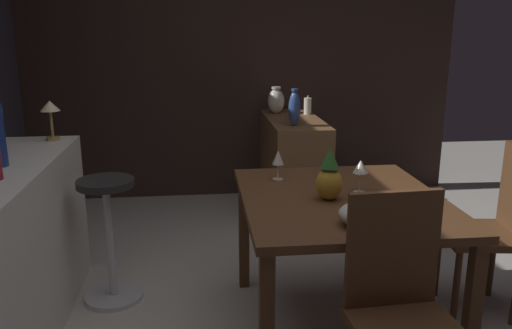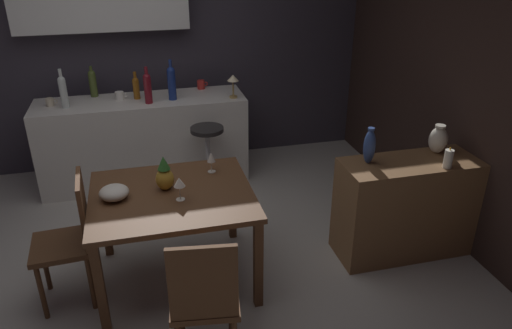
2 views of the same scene
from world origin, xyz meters
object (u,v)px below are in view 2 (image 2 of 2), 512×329
(wine_glass_left, at_px, (179,183))
(wine_bottle_ruby, at_px, (148,87))
(wine_bottle_olive, at_px, (93,82))
(wine_bottle_amber, at_px, (136,87))
(sideboard_cabinet, at_px, (405,207))
(counter_lamp, at_px, (233,81))
(pillar_candle_tall, at_px, (448,159))
(cup_white, at_px, (120,96))
(vase_ceramic_ivory, at_px, (438,140))
(bar_stool, at_px, (208,160))
(wine_bottle_clear, at_px, (63,90))
(fruit_bowl, at_px, (114,193))
(chair_near_window, at_px, (71,236))
(wine_glass_right, at_px, (211,158))
(dining_table, at_px, (172,204))
(cup_red, at_px, (201,85))
(cup_cream, at_px, (50,102))
(vase_ceramic_blue, at_px, (369,147))
(wine_bottle_cobalt, at_px, (172,82))
(chair_by_doorway, at_px, (205,298))
(pineapple_centerpiece, at_px, (165,175))

(wine_glass_left, distance_m, wine_bottle_ruby, 1.74)
(wine_bottle_olive, relative_size, wine_bottle_amber, 1.13)
(sideboard_cabinet, height_order, counter_lamp, counter_lamp)
(wine_bottle_ruby, bearing_deg, pillar_candle_tall, -41.76)
(wine_glass_left, relative_size, cup_white, 1.40)
(wine_bottle_olive, bearing_deg, vase_ceramic_ivory, -35.98)
(bar_stool, bearing_deg, wine_bottle_clear, 160.93)
(fruit_bowl, distance_m, wine_bottle_ruby, 1.66)
(pillar_candle_tall, bearing_deg, chair_near_window, 175.68)
(counter_lamp, bearing_deg, wine_glass_right, -108.93)
(dining_table, bearing_deg, wine_glass_right, 39.16)
(dining_table, distance_m, cup_red, 2.07)
(wine_bottle_ruby, bearing_deg, cup_cream, 171.06)
(wine_bottle_amber, bearing_deg, wine_glass_left, -83.36)
(dining_table, bearing_deg, vase_ceramic_blue, -1.27)
(counter_lamp, bearing_deg, wine_bottle_ruby, 177.26)
(wine_bottle_amber, distance_m, vase_ceramic_ivory, 2.90)
(wine_bottle_cobalt, distance_m, cup_red, 0.47)
(fruit_bowl, distance_m, vase_ceramic_blue, 1.90)
(fruit_bowl, xyz_separation_m, cup_red, (0.90, 1.96, 0.16))
(wine_bottle_olive, relative_size, vase_ceramic_ivory, 1.34)
(cup_red, bearing_deg, chair_by_doorway, -98.39)
(fruit_bowl, xyz_separation_m, wine_bottle_cobalt, (0.57, 1.66, 0.29))
(vase_ceramic_ivory, bearing_deg, dining_table, -179.61)
(wine_glass_left, relative_size, pineapple_centerpiece, 0.66)
(chair_near_window, bearing_deg, cup_cream, 98.89)
(fruit_bowl, distance_m, wine_bottle_amber, 1.80)
(dining_table, height_order, cup_red, cup_red)
(wine_bottle_amber, xyz_separation_m, cup_red, (0.68, 0.19, -0.08))
(dining_table, relative_size, pineapple_centerpiece, 4.42)
(sideboard_cabinet, height_order, bar_stool, sideboard_cabinet)
(wine_bottle_olive, distance_m, pillar_candle_tall, 3.46)
(counter_lamp, distance_m, vase_ceramic_blue, 1.77)
(chair_by_doorway, xyz_separation_m, wine_bottle_cobalt, (0.09, 2.57, 0.57))
(wine_glass_right, bearing_deg, cup_white, 113.59)
(bar_stool, relative_size, vase_ceramic_blue, 2.55)
(pillar_candle_tall, xyz_separation_m, vase_ceramic_ivory, (0.08, 0.27, 0.04))
(cup_white, distance_m, vase_ceramic_ivory, 3.05)
(chair_near_window, distance_m, fruit_bowl, 0.42)
(wine_bottle_clear, bearing_deg, sideboard_cabinet, -33.39)
(dining_table, distance_m, wine_bottle_amber, 1.84)
(fruit_bowl, height_order, vase_ceramic_blue, vase_ceramic_blue)
(fruit_bowl, height_order, wine_bottle_amber, wine_bottle_amber)
(wine_glass_right, bearing_deg, chair_by_doorway, -101.93)
(wine_bottle_cobalt, relative_size, cup_white, 3.31)
(chair_by_doorway, height_order, wine_bottle_cobalt, wine_bottle_cobalt)
(cup_white, relative_size, pillar_candle_tall, 0.72)
(chair_by_doorway, bearing_deg, wine_bottle_olive, 103.34)
(wine_glass_left, relative_size, vase_ceramic_ivory, 0.73)
(cup_red, bearing_deg, counter_lamp, -55.86)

